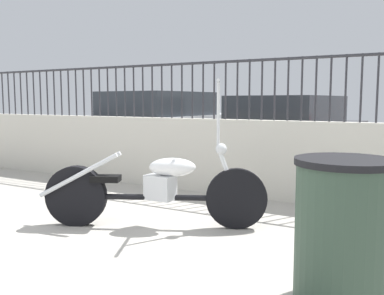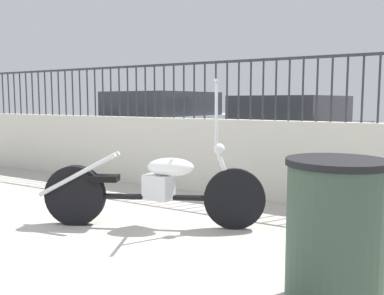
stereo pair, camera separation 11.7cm
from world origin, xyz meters
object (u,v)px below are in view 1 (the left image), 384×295
at_px(motorcycle_black, 145,188).
at_px(trash_bin, 343,232).
at_px(car_silver, 163,124).
at_px(car_dark_grey, 290,130).

bearing_deg(motorcycle_black, trash_bin, -45.49).
xyz_separation_m(motorcycle_black, car_silver, (-2.81, 4.51, 0.33)).
bearing_deg(car_dark_grey, motorcycle_black, -174.23).
relative_size(motorcycle_black, car_dark_grey, 0.46).
relative_size(trash_bin, car_dark_grey, 0.20).
distance_m(motorcycle_black, trash_bin, 2.11).
bearing_deg(car_dark_grey, trash_bin, -154.15).
xyz_separation_m(motorcycle_black, car_dark_grey, (-0.01, 4.71, 0.28)).
height_order(trash_bin, car_dark_grey, car_dark_grey).
distance_m(motorcycle_black, car_silver, 5.32).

